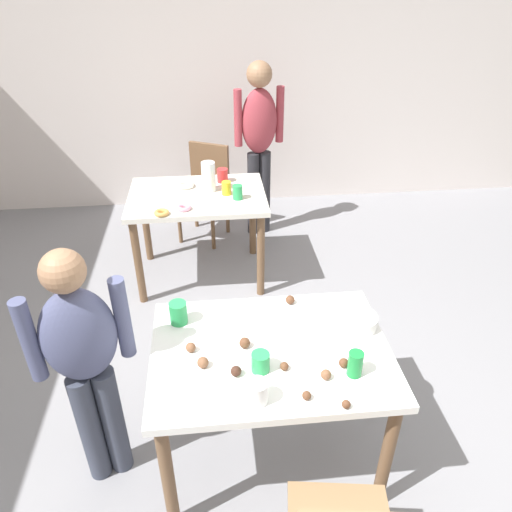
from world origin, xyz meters
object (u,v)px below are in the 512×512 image
object	(u,v)px
mixing_bowl	(358,321)
pitcher_far	(209,177)
dining_table_near	(271,365)
dining_table_far	(198,207)
person_girl_near	(85,357)
chair_far_table	(206,186)
soda_can	(355,364)
person_adult_far	(259,136)

from	to	relation	value
mixing_bowl	pitcher_far	distance (m)	1.85
dining_table_near	mixing_bowl	world-z (taller)	mixing_bowl
dining_table_far	person_girl_near	bearing A→B (deg)	-105.54
chair_far_table	person_girl_near	xyz separation A→B (m)	(-0.56, -2.50, 0.30)
soda_can	person_adult_far	bearing A→B (deg)	92.59
person_adult_far	dining_table_far	bearing A→B (deg)	-127.86
dining_table_near	dining_table_far	size ratio (longest dim) A/B	1.06
person_girl_near	mixing_bowl	xyz separation A→B (m)	(1.28, 0.13, -0.01)
pitcher_far	mixing_bowl	bearing A→B (deg)	-67.94
person_adult_far	person_girl_near	bearing A→B (deg)	-112.89
dining_table_near	person_girl_near	size ratio (longest dim) A/B	0.83
chair_far_table	mixing_bowl	size ratio (longest dim) A/B	4.77
person_adult_far	pitcher_far	xyz separation A→B (m)	(-0.46, -0.66, -0.09)
soda_can	pitcher_far	bearing A→B (deg)	106.18
chair_far_table	pitcher_far	xyz separation A→B (m)	(0.03, -0.67, 0.37)
dining_table_near	chair_far_table	distance (m)	2.51
dining_table_near	dining_table_far	world-z (taller)	same
chair_far_table	mixing_bowl	bearing A→B (deg)	-73.04
person_girl_near	pitcher_far	distance (m)	1.93
dining_table_far	chair_far_table	xyz separation A→B (m)	(0.07, 0.72, -0.14)
soda_can	person_girl_near	bearing A→B (deg)	171.21
dining_table_near	person_adult_far	distance (m)	2.52
person_girl_near	mixing_bowl	size ratio (longest dim) A/B	7.38
person_girl_near	mixing_bowl	world-z (taller)	person_girl_near
dining_table_near	pitcher_far	size ratio (longest dim) A/B	4.82
soda_can	mixing_bowl	bearing A→B (deg)	70.81
soda_can	dining_table_near	bearing A→B (deg)	150.19
dining_table_near	soda_can	bearing A→B (deg)	-29.81
chair_far_table	soda_can	world-z (taller)	soda_can
dining_table_far	soda_can	world-z (taller)	soda_can
mixing_bowl	pitcher_far	size ratio (longest dim) A/B	0.79
soda_can	pitcher_far	xyz separation A→B (m)	(-0.59, 2.02, 0.05)
dining_table_near	mixing_bowl	xyz separation A→B (m)	(0.45, 0.11, 0.14)
dining_table_far	person_girl_near	size ratio (longest dim) A/B	0.78
mixing_bowl	person_girl_near	bearing A→B (deg)	-174.38
dining_table_far	chair_far_table	distance (m)	0.74
chair_far_table	soda_can	size ratio (longest dim) A/B	7.13
soda_can	dining_table_far	bearing A→B (deg)	109.19
dining_table_near	dining_table_far	bearing A→B (deg)	100.96
person_girl_near	person_adult_far	xyz separation A→B (m)	(1.06, 2.50, 0.16)
soda_can	pitcher_far	world-z (taller)	pitcher_far
dining_table_near	person_girl_near	distance (m)	0.85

